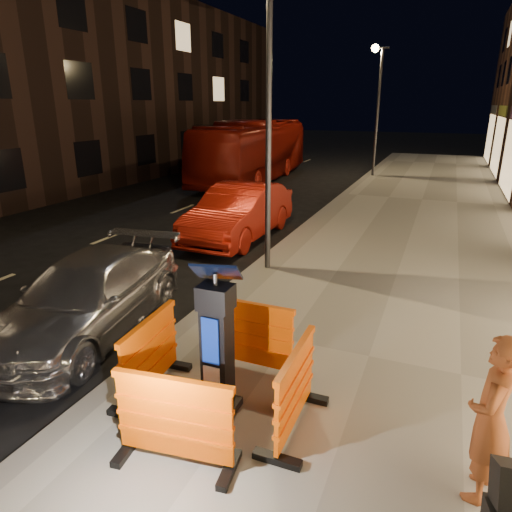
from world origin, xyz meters
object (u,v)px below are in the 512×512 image
at_px(bus_doubledecker, 254,180).
at_px(barrier_kerbside, 150,356).
at_px(barrier_bldgside, 295,390).
at_px(car_silver, 92,331).
at_px(man, 491,419).
at_px(barrier_front, 174,421).
at_px(barrier_back, 250,336).
at_px(parking_kiosk, 217,342).
at_px(car_red, 240,238).

bearing_deg(bus_doubledecker, barrier_kerbside, -74.43).
relative_size(barrier_bldgside, car_silver, 0.30).
distance_m(car_silver, man, 6.09).
bearing_deg(barrier_front, bus_doubledecker, 103.02).
bearing_deg(barrier_back, parking_kiosk, -89.36).
bearing_deg(bus_doubledecker, parking_kiosk, -71.60).
height_order(barrier_bldgside, bus_doubledecker, bus_doubledecker).
bearing_deg(bus_doubledecker, car_red, -72.53).
bearing_deg(parking_kiosk, barrier_front, -92.36).
distance_m(barrier_kerbside, man, 3.80).
relative_size(barrier_back, bus_doubledecker, 0.12).
bearing_deg(car_red, man, -51.50).
bearing_deg(barrier_kerbside, car_red, 11.61).
bearing_deg(man, car_silver, -89.36).
bearing_deg(barrier_bldgside, barrier_kerbside, 89.64).
distance_m(barrier_front, barrier_bldgside, 1.34).
bearing_deg(car_silver, man, -20.95).
height_order(barrier_back, bus_doubledecker, bus_doubledecker).
distance_m(barrier_back, car_silver, 3.09).
height_order(parking_kiosk, barrier_bldgside, parking_kiosk).
height_order(barrier_kerbside, barrier_bldgside, same).
relative_size(barrier_front, barrier_back, 1.00).
distance_m(parking_kiosk, barrier_back, 1.03).
height_order(barrier_back, barrier_kerbside, same).
xyz_separation_m(parking_kiosk, barrier_bldgside, (0.95, 0.00, -0.39)).
bearing_deg(barrier_front, parking_kiosk, 82.64).
distance_m(parking_kiosk, car_silver, 3.41).
relative_size(car_silver, bus_doubledecker, 0.41).
relative_size(parking_kiosk, man, 1.08).
distance_m(car_silver, car_red, 6.05).
xyz_separation_m(barrier_bldgside, car_red, (-3.97, 7.25, -0.65)).
bearing_deg(bus_doubledecker, barrier_front, -72.64).
distance_m(barrier_kerbside, car_silver, 2.47).
bearing_deg(barrier_kerbside, man, -97.29).
height_order(barrier_back, man, man).
relative_size(parking_kiosk, bus_doubledecker, 0.17).
xyz_separation_m(barrier_kerbside, car_red, (-2.07, 7.25, -0.65)).
xyz_separation_m(barrier_kerbside, bus_doubledecker, (-5.70, 16.95, -0.65)).
bearing_deg(barrier_back, barrier_front, -89.36).
bearing_deg(barrier_bldgside, man, -96.23).
relative_size(barrier_back, barrier_bldgside, 1.00).
xyz_separation_m(barrier_front, barrier_back, (0.00, 1.90, 0.00)).
distance_m(barrier_back, bus_doubledecker, 17.34).
xyz_separation_m(barrier_back, bus_doubledecker, (-6.65, 16.00, -0.65)).
height_order(bus_doubledecker, man, man).
height_order(barrier_back, car_red, barrier_back).
height_order(barrier_front, barrier_back, same).
bearing_deg(barrier_kerbside, barrier_front, -139.36).
relative_size(barrier_bldgside, man, 0.77).
bearing_deg(parking_kiosk, barrier_kerbside, 177.64).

